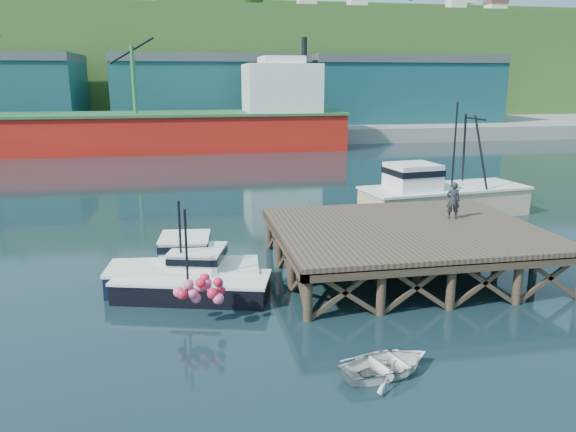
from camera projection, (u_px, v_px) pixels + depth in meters
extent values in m
plane|color=black|center=(289.00, 277.00, 25.49)|extent=(300.00, 300.00, 0.00)
cube|color=brown|center=(406.00, 229.00, 25.99)|extent=(12.00, 10.00, 0.25)
cube|color=#473828|center=(454.00, 268.00, 21.43)|extent=(12.00, 0.30, 0.35)
cylinder|color=#473828|center=(308.00, 300.00, 20.78)|extent=(0.36, 0.36, 2.60)
cylinder|color=#473828|center=(269.00, 233.00, 29.75)|extent=(0.36, 0.36, 2.60)
cylinder|color=#473828|center=(468.00, 223.00, 31.78)|extent=(0.36, 0.36, 2.60)
cube|color=gray|center=(210.00, 127.00, 92.05)|extent=(160.00, 40.00, 2.00)
cube|color=#174E4D|center=(210.00, 93.00, 85.96)|extent=(28.00, 16.00, 9.00)
cube|color=#174E4D|center=(396.00, 92.00, 91.32)|extent=(30.00, 16.00, 9.00)
cube|color=red|center=(120.00, 133.00, 68.62)|extent=(55.00, 9.50, 4.40)
cube|color=#26592D|center=(119.00, 114.00, 68.07)|extent=(55.50, 10.00, 0.30)
cube|color=silver|center=(281.00, 88.00, 70.93)|extent=(9.00, 9.00, 6.00)
cube|color=silver|center=(281.00, 61.00, 70.14)|extent=(5.00, 7.00, 1.20)
cylinder|color=black|center=(304.00, 48.00, 70.26)|extent=(0.70, 0.70, 2.50)
cube|color=#2D511E|center=(201.00, 67.00, 118.28)|extent=(220.00, 50.00, 22.00)
cube|color=black|center=(184.00, 278.00, 24.05)|extent=(6.46, 2.87, 0.97)
cube|color=silver|center=(183.00, 266.00, 23.92)|extent=(6.59, 2.93, 0.13)
cube|color=silver|center=(185.00, 248.00, 24.90)|extent=(2.23, 2.23, 0.97)
cube|color=black|center=(185.00, 244.00, 24.85)|extent=(2.36, 2.36, 0.32)
cylinder|color=black|center=(180.00, 237.00, 22.96)|extent=(0.10, 0.10, 3.02)
cube|color=black|center=(192.00, 288.00, 23.03)|extent=(6.57, 3.86, 0.86)
cube|color=silver|center=(192.00, 278.00, 22.92)|extent=(6.70, 3.94, 0.11)
cube|color=silver|center=(198.00, 260.00, 23.90)|extent=(2.53, 2.53, 0.86)
cube|color=black|center=(198.00, 255.00, 23.86)|extent=(2.67, 2.67, 0.29)
cylinder|color=black|center=(186.00, 247.00, 21.96)|extent=(0.10, 0.10, 3.05)
sphere|color=#DE5181|center=(188.00, 298.00, 20.31)|extent=(0.40, 0.40, 0.40)
sphere|color=#DE5181|center=(212.00, 290.00, 20.60)|extent=(0.40, 0.40, 0.40)
sphere|color=red|center=(201.00, 291.00, 20.03)|extent=(0.40, 0.40, 0.40)
cube|color=#D2B688|center=(444.00, 202.00, 36.96)|extent=(11.14, 5.09, 1.76)
cube|color=silver|center=(445.00, 188.00, 36.74)|extent=(11.36, 5.31, 0.15)
cube|color=silver|center=(410.00, 176.00, 36.10)|extent=(3.26, 3.10, 1.76)
cube|color=black|center=(411.00, 170.00, 36.01)|extent=(3.37, 3.21, 0.39)
cylinder|color=black|center=(454.00, 148.00, 36.21)|extent=(0.12, 0.12, 5.86)
imported|color=silver|center=(387.00, 364.00, 17.13)|extent=(3.50, 2.91, 0.63)
imported|color=black|center=(453.00, 200.00, 27.26)|extent=(0.76, 0.62, 1.80)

